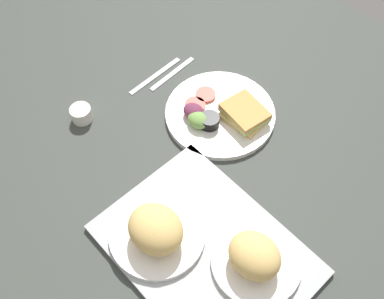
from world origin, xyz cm
name	(u,v)px	position (x,y,z in cm)	size (l,w,h in cm)	color
ground_plane	(206,159)	(0.00, 0.00, -1.50)	(190.00, 150.00, 3.00)	#383D38
serving_tray	(206,250)	(-16.98, 18.72, 0.80)	(45.00, 33.00, 1.60)	#9EA0A3
bread_plate_near	(255,258)	(-26.75, 14.30, 5.16)	(19.48, 19.48, 9.18)	white
bread_plate_far	(156,231)	(-7.54, 24.29, 5.52)	(21.52, 21.52, 9.99)	white
plate_with_salad	(221,114)	(5.35, -11.77, 1.67)	(29.36, 29.36, 5.40)	white
espresso_cup	(81,114)	(32.02, 13.85, 2.00)	(5.60, 5.60, 4.00)	silver
fork	(172,73)	(26.00, -14.18, 0.25)	(17.00, 1.40, 0.50)	#B7B7BC
knife	(155,76)	(29.00, -10.18, 0.25)	(19.00, 1.40, 0.50)	#B7B7BC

